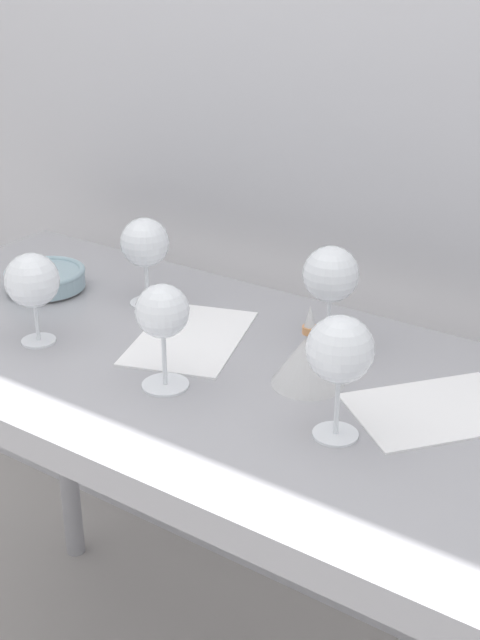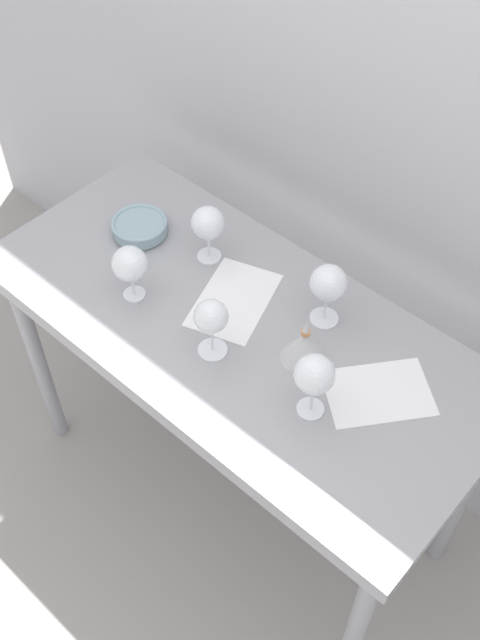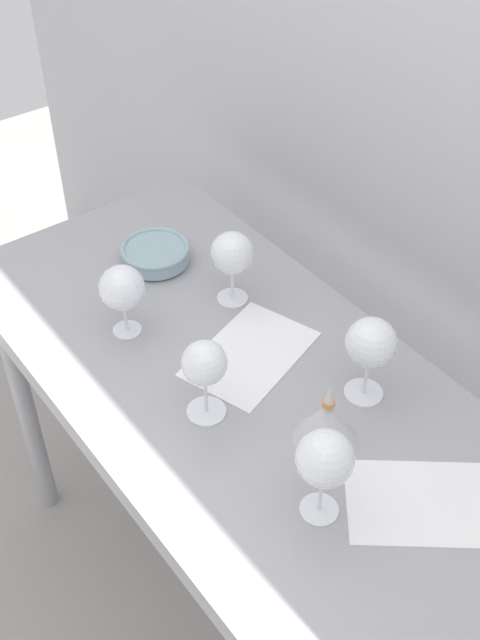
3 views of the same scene
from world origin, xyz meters
TOP-DOWN VIEW (x-y plane):
  - ground_plane at (0.00, 0.00)m, footprint 6.00×6.00m
  - back_wall at (0.00, 0.49)m, footprint 3.80×0.04m
  - steel_counter at (0.00, -0.01)m, footprint 1.40×0.65m
  - wine_glass_near_left at (-0.26, -0.12)m, footprint 0.09×0.09m
  - wine_glass_far_right at (0.17, 0.15)m, footprint 0.10×0.10m
  - wine_glass_near_center at (0.02, -0.11)m, footprint 0.08×0.08m
  - wine_glass_near_right at (0.31, -0.09)m, footprint 0.09×0.09m
  - wine_glass_far_left at (-0.21, 0.12)m, footprint 0.09×0.09m
  - tasting_sheet_upper at (0.41, 0.06)m, footprint 0.29×0.30m
  - tasting_sheet_lower at (-0.05, 0.05)m, footprint 0.25×0.31m
  - tasting_bowl at (-0.42, 0.06)m, footprint 0.16×0.16m
  - decanter_funnel at (0.20, 0.02)m, footprint 0.12×0.12m

SIDE VIEW (x-z plane):
  - ground_plane at x=0.00m, z-range 0.00..0.00m
  - steel_counter at x=0.00m, z-range 0.34..1.24m
  - tasting_sheet_upper at x=0.41m, z-range 0.90..0.90m
  - tasting_sheet_lower at x=-0.05m, z-range 0.90..0.90m
  - tasting_bowl at x=-0.42m, z-range 0.90..0.95m
  - decanter_funnel at x=0.20m, z-range 0.88..1.01m
  - wine_glass_near_left at x=-0.26m, z-range 0.93..1.09m
  - wine_glass_far_left at x=-0.21m, z-range 0.93..1.11m
  - wine_glass_near_center at x=0.02m, z-range 0.94..1.11m
  - wine_glass_far_right at x=0.17m, z-range 0.94..1.12m
  - wine_glass_near_right at x=0.31m, z-range 0.94..1.13m
  - back_wall at x=0.00m, z-range 0.00..2.60m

